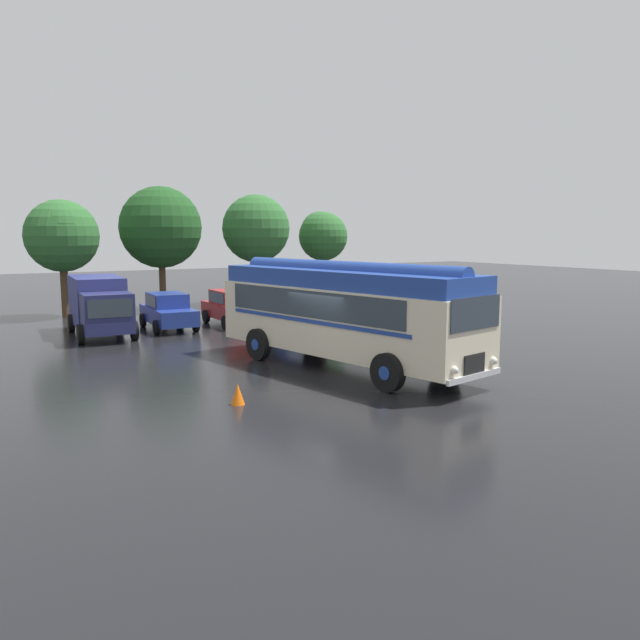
# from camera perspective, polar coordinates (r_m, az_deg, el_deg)

# --- Properties ---
(ground_plane) EXTENTS (120.00, 120.00, 0.00)m
(ground_plane) POSITION_cam_1_polar(r_m,az_deg,el_deg) (20.06, 1.72, -4.65)
(ground_plane) COLOR black
(vintage_bus) EXTENTS (4.43, 10.37, 3.49)m
(vintage_bus) POSITION_cam_1_polar(r_m,az_deg,el_deg) (20.19, 2.19, 0.89)
(vintage_bus) COLOR beige
(vintage_bus) RESTS_ON ground
(car_near_left) EXTENTS (2.08, 4.26, 1.66)m
(car_near_left) POSITION_cam_1_polar(r_m,az_deg,el_deg) (29.46, -13.72, 0.81)
(car_near_left) COLOR navy
(car_near_left) RESTS_ON ground
(car_mid_left) EXTENTS (1.98, 4.21, 1.66)m
(car_mid_left) POSITION_cam_1_polar(r_m,az_deg,el_deg) (30.43, -8.04, 1.18)
(car_mid_left) COLOR maroon
(car_mid_left) RESTS_ON ground
(car_mid_right) EXTENTS (2.27, 4.35, 1.66)m
(car_mid_right) POSITION_cam_1_polar(r_m,az_deg,el_deg) (31.41, -3.86, 1.44)
(car_mid_right) COLOR navy
(car_mid_right) RESTS_ON ground
(box_van) EXTENTS (2.57, 5.87, 2.50)m
(box_van) POSITION_cam_1_polar(r_m,az_deg,el_deg) (28.59, -19.53, 1.42)
(box_van) COLOR navy
(box_van) RESTS_ON ground
(tree_left_of_centre) EXTENTS (3.75, 3.75, 6.14)m
(tree_left_of_centre) POSITION_cam_1_polar(r_m,az_deg,el_deg) (35.13, -22.53, 7.23)
(tree_left_of_centre) COLOR #4C3823
(tree_left_of_centre) RESTS_ON ground
(tree_centre) EXTENTS (4.62, 4.62, 7.04)m
(tree_centre) POSITION_cam_1_polar(r_m,az_deg,el_deg) (36.80, -14.27, 8.25)
(tree_centre) COLOR #4C3823
(tree_centre) RESTS_ON ground
(tree_right_of_centre) EXTENTS (4.15, 4.15, 6.77)m
(tree_right_of_centre) POSITION_cam_1_polar(r_m,az_deg,el_deg) (38.92, -6.06, 8.28)
(tree_right_of_centre) COLOR #4C3823
(tree_right_of_centre) RESTS_ON ground
(tree_far_right) EXTENTS (3.22, 3.28, 5.85)m
(tree_far_right) POSITION_cam_1_polar(r_m,az_deg,el_deg) (41.67, 0.19, 7.80)
(tree_far_right) COLOR #4C3823
(tree_far_right) RESTS_ON ground
(traffic_cone) EXTENTS (0.36, 0.36, 0.55)m
(traffic_cone) POSITION_cam_1_polar(r_m,az_deg,el_deg) (16.23, -7.53, -6.72)
(traffic_cone) COLOR orange
(traffic_cone) RESTS_ON ground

